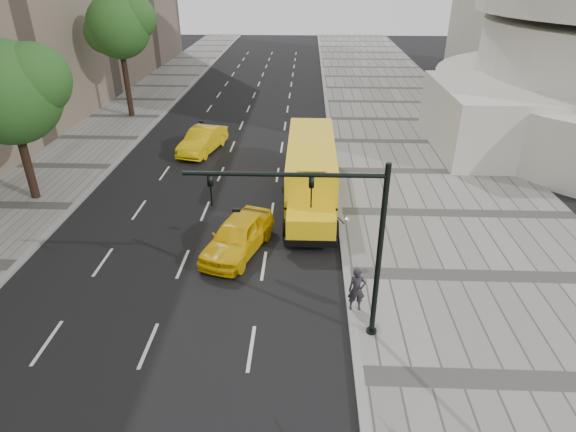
{
  "coord_description": "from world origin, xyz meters",
  "views": [
    {
      "loc": [
        4.23,
        -22.17,
        11.47
      ],
      "look_at": [
        3.5,
        -4.0,
        1.9
      ],
      "focal_mm": 30.0,
      "sensor_mm": 36.0,
      "label": 1
    }
  ],
  "objects_px": {
    "tree_b": "(10,92)",
    "taxi_far": "(203,140)",
    "school_bus": "(311,166)",
    "pedestrian": "(357,290)",
    "tree_c": "(119,26)",
    "taxi_near": "(238,236)",
    "traffic_signal": "(336,232)"
  },
  "relations": [
    {
      "from": "traffic_signal",
      "to": "tree_c",
      "type": "bearing_deg",
      "value": 120.76
    },
    {
      "from": "taxi_near",
      "to": "taxi_far",
      "type": "distance_m",
      "value": 13.43
    },
    {
      "from": "taxi_far",
      "to": "pedestrian",
      "type": "xyz_separation_m",
      "value": [
        8.98,
        -16.82,
        0.2
      ]
    },
    {
      "from": "traffic_signal",
      "to": "taxi_far",
      "type": "bearing_deg",
      "value": 113.94
    },
    {
      "from": "taxi_near",
      "to": "pedestrian",
      "type": "height_order",
      "value": "pedestrian"
    },
    {
      "from": "traffic_signal",
      "to": "pedestrian",
      "type": "bearing_deg",
      "value": 52.6
    },
    {
      "from": "tree_c",
      "to": "taxi_near",
      "type": "distance_m",
      "value": 24.8
    },
    {
      "from": "taxi_near",
      "to": "tree_c",
      "type": "bearing_deg",
      "value": 137.05
    },
    {
      "from": "tree_b",
      "to": "taxi_far",
      "type": "height_order",
      "value": "tree_b"
    },
    {
      "from": "pedestrian",
      "to": "school_bus",
      "type": "bearing_deg",
      "value": 96.02
    },
    {
      "from": "tree_c",
      "to": "taxi_far",
      "type": "relative_size",
      "value": 1.94
    },
    {
      "from": "tree_b",
      "to": "taxi_near",
      "type": "relative_size",
      "value": 1.76
    },
    {
      "from": "taxi_far",
      "to": "pedestrian",
      "type": "height_order",
      "value": "pedestrian"
    },
    {
      "from": "taxi_far",
      "to": "pedestrian",
      "type": "relative_size",
      "value": 2.85
    },
    {
      "from": "taxi_near",
      "to": "taxi_far",
      "type": "xyz_separation_m",
      "value": [
        -4.11,
        12.79,
        0.0
      ]
    },
    {
      "from": "school_bus",
      "to": "pedestrian",
      "type": "bearing_deg",
      "value": -80.72
    },
    {
      "from": "tree_c",
      "to": "traffic_signal",
      "type": "xyz_separation_m",
      "value": [
        15.6,
        -26.21,
        -3.09
      ]
    },
    {
      "from": "tree_b",
      "to": "pedestrian",
      "type": "relative_size",
      "value": 4.84
    },
    {
      "from": "tree_b",
      "to": "traffic_signal",
      "type": "distance_m",
      "value": 18.72
    },
    {
      "from": "school_bus",
      "to": "pedestrian",
      "type": "height_order",
      "value": "school_bus"
    },
    {
      "from": "taxi_far",
      "to": "tree_c",
      "type": "bearing_deg",
      "value": 146.49
    },
    {
      "from": "taxi_near",
      "to": "school_bus",
      "type": "bearing_deg",
      "value": 79.85
    },
    {
      "from": "tree_c",
      "to": "pedestrian",
      "type": "relative_size",
      "value": 5.53
    },
    {
      "from": "tree_c",
      "to": "taxi_near",
      "type": "xyz_separation_m",
      "value": [
        11.68,
        -20.92,
        -6.37
      ]
    },
    {
      "from": "school_bus",
      "to": "traffic_signal",
      "type": "bearing_deg",
      "value": -86.51
    },
    {
      "from": "tree_b",
      "to": "pedestrian",
      "type": "bearing_deg",
      "value": -28.4
    },
    {
      "from": "taxi_near",
      "to": "traffic_signal",
      "type": "height_order",
      "value": "traffic_signal"
    },
    {
      "from": "tree_c",
      "to": "taxi_far",
      "type": "xyz_separation_m",
      "value": [
        7.58,
        -8.14,
        -6.37
      ]
    },
    {
      "from": "school_bus",
      "to": "pedestrian",
      "type": "distance_m",
      "value": 10.26
    },
    {
      "from": "tree_c",
      "to": "pedestrian",
      "type": "xyz_separation_m",
      "value": [
        16.56,
        -24.96,
        -6.17
      ]
    },
    {
      "from": "tree_b",
      "to": "pedestrian",
      "type": "height_order",
      "value": "tree_b"
    },
    {
      "from": "pedestrian",
      "to": "traffic_signal",
      "type": "distance_m",
      "value": 3.46
    }
  ]
}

